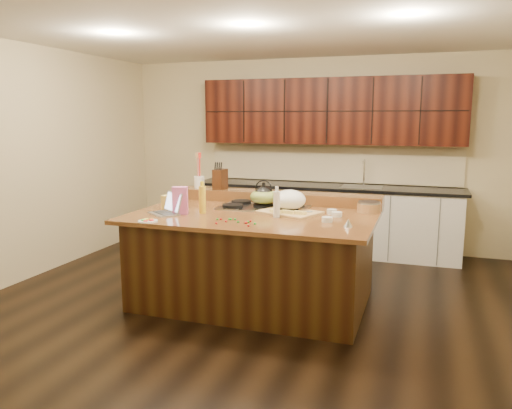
% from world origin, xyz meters
% --- Properties ---
extents(room, '(5.52, 5.02, 2.72)m').
position_xyz_m(room, '(0.00, 0.00, 1.35)').
color(room, black).
rests_on(room, ground).
extents(island, '(2.40, 1.60, 0.92)m').
position_xyz_m(island, '(0.00, 0.00, 0.46)').
color(island, black).
rests_on(island, ground).
extents(back_ledge, '(2.40, 0.30, 0.12)m').
position_xyz_m(back_ledge, '(0.00, 0.70, 0.98)').
color(back_ledge, black).
rests_on(back_ledge, island).
extents(cooktop, '(0.92, 0.52, 0.05)m').
position_xyz_m(cooktop, '(0.00, 0.30, 0.94)').
color(cooktop, gray).
rests_on(cooktop, island).
extents(back_counter, '(3.70, 0.66, 2.40)m').
position_xyz_m(back_counter, '(0.30, 2.23, 0.98)').
color(back_counter, silver).
rests_on(back_counter, ground).
extents(kettle, '(0.25, 0.25, 0.19)m').
position_xyz_m(kettle, '(0.00, 0.30, 1.06)').
color(kettle, black).
rests_on(kettle, cooktop).
extents(green_bowl, '(0.31, 0.31, 0.16)m').
position_xyz_m(green_bowl, '(0.00, 0.30, 1.04)').
color(green_bowl, olive).
rests_on(green_bowl, cooktop).
extents(laptop, '(0.39, 0.38, 0.21)m').
position_xyz_m(laptop, '(-0.80, -0.31, 0.98)').
color(laptop, '#B7B7BC').
rests_on(laptop, island).
extents(oil_bottle, '(0.09, 0.09, 0.27)m').
position_xyz_m(oil_bottle, '(-0.49, -0.16, 1.06)').
color(oil_bottle, yellow).
rests_on(oil_bottle, island).
extents(vinegar_bottle, '(0.09, 0.09, 0.25)m').
position_xyz_m(vinegar_bottle, '(0.27, -0.13, 1.04)').
color(vinegar_bottle, silver).
rests_on(vinegar_bottle, island).
extents(wooden_tray, '(0.67, 0.59, 0.23)m').
position_xyz_m(wooden_tray, '(0.32, 0.15, 1.02)').
color(wooden_tray, tan).
rests_on(wooden_tray, island).
extents(ramekin_a, '(0.12, 0.12, 0.04)m').
position_xyz_m(ramekin_a, '(0.77, -0.18, 0.94)').
color(ramekin_a, white).
rests_on(ramekin_a, island).
extents(ramekin_b, '(0.11, 0.11, 0.04)m').
position_xyz_m(ramekin_b, '(0.74, 0.22, 0.94)').
color(ramekin_b, white).
rests_on(ramekin_b, island).
extents(ramekin_c, '(0.10, 0.10, 0.04)m').
position_xyz_m(ramekin_c, '(0.81, 0.10, 0.94)').
color(ramekin_c, white).
rests_on(ramekin_c, island).
extents(strainer_bowl, '(0.31, 0.31, 0.09)m').
position_xyz_m(strainer_bowl, '(1.08, 0.43, 0.97)').
color(strainer_bowl, '#996B3F').
rests_on(strainer_bowl, island).
extents(kitchen_timer, '(0.08, 0.08, 0.07)m').
position_xyz_m(kitchen_timer, '(0.98, -0.33, 0.96)').
color(kitchen_timer, silver).
rests_on(kitchen_timer, island).
extents(pink_bag, '(0.16, 0.12, 0.27)m').
position_xyz_m(pink_bag, '(-0.68, -0.29, 1.06)').
color(pink_bag, '#D765AB').
rests_on(pink_bag, island).
extents(candy_plate, '(0.19, 0.19, 0.01)m').
position_xyz_m(candy_plate, '(-0.79, -0.71, 0.93)').
color(candy_plate, white).
rests_on(candy_plate, island).
extents(package_box, '(0.11, 0.08, 0.15)m').
position_xyz_m(package_box, '(-0.91, -0.12, 0.99)').
color(package_box, '#E3BE50').
rests_on(package_box, island).
extents(utensil_crock, '(0.15, 0.15, 0.14)m').
position_xyz_m(utensil_crock, '(-0.93, 0.70, 1.11)').
color(utensil_crock, white).
rests_on(utensil_crock, back_ledge).
extents(knife_block, '(0.13, 0.20, 0.23)m').
position_xyz_m(knife_block, '(-0.66, 0.70, 1.16)').
color(knife_block, black).
rests_on(knife_block, back_ledge).
extents(gumdrop_0, '(0.02, 0.02, 0.02)m').
position_xyz_m(gumdrop_0, '(-0.15, -0.60, 0.93)').
color(gumdrop_0, red).
rests_on(gumdrop_0, island).
extents(gumdrop_1, '(0.02, 0.02, 0.02)m').
position_xyz_m(gumdrop_1, '(0.18, -0.51, 0.93)').
color(gumdrop_1, '#198C26').
rests_on(gumdrop_1, island).
extents(gumdrop_2, '(0.02, 0.02, 0.02)m').
position_xyz_m(gumdrop_2, '(0.10, -0.50, 0.93)').
color(gumdrop_2, red).
rests_on(gumdrop_2, island).
extents(gumdrop_3, '(0.02, 0.02, 0.02)m').
position_xyz_m(gumdrop_3, '(-0.09, -0.40, 0.93)').
color(gumdrop_3, '#198C26').
rests_on(gumdrop_3, island).
extents(gumdrop_4, '(0.02, 0.02, 0.02)m').
position_xyz_m(gumdrop_4, '(0.10, -0.41, 0.93)').
color(gumdrop_4, red).
rests_on(gumdrop_4, island).
extents(gumdrop_5, '(0.02, 0.02, 0.02)m').
position_xyz_m(gumdrop_5, '(-0.11, -0.40, 0.93)').
color(gumdrop_5, '#198C26').
rests_on(gumdrop_5, island).
extents(gumdrop_6, '(0.02, 0.02, 0.02)m').
position_xyz_m(gumdrop_6, '(0.15, -0.61, 0.93)').
color(gumdrop_6, red).
rests_on(gumdrop_6, island).
extents(gumdrop_7, '(0.02, 0.02, 0.02)m').
position_xyz_m(gumdrop_7, '(-0.22, -0.43, 0.93)').
color(gumdrop_7, '#198C26').
rests_on(gumdrop_7, island).
extents(gumdrop_8, '(0.02, 0.02, 0.02)m').
position_xyz_m(gumdrop_8, '(-0.19, -0.42, 0.93)').
color(gumdrop_8, red).
rests_on(gumdrop_8, island).
extents(gumdrop_9, '(0.02, 0.02, 0.02)m').
position_xyz_m(gumdrop_9, '(-0.06, -0.38, 0.93)').
color(gumdrop_9, '#198C26').
rests_on(gumdrop_9, island).
extents(gumdrop_10, '(0.02, 0.02, 0.02)m').
position_xyz_m(gumdrop_10, '(-0.10, -0.50, 0.93)').
color(gumdrop_10, red).
rests_on(gumdrop_10, island).
extents(gumdrop_11, '(0.02, 0.02, 0.02)m').
position_xyz_m(gumdrop_11, '(0.01, -0.49, 0.93)').
color(gumdrop_11, '#198C26').
rests_on(gumdrop_11, island).
extents(gumdrop_12, '(0.02, 0.02, 0.02)m').
position_xyz_m(gumdrop_12, '(0.09, -0.50, 0.93)').
color(gumdrop_12, red).
rests_on(gumdrop_12, island).
extents(gumdrop_13, '(0.02, 0.02, 0.02)m').
position_xyz_m(gumdrop_13, '(0.10, -0.46, 0.93)').
color(gumdrop_13, '#198C26').
rests_on(gumdrop_13, island).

